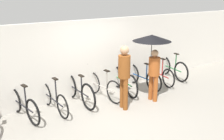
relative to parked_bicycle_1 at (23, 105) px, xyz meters
The scene contains 12 objects.
ground_plane 2.73m from the parked_bicycle_1, 30.60° to the right, with size 30.00×30.00×0.00m, color gray.
back_wall 2.51m from the parked_bicycle_1, 11.58° to the left, with size 14.22×0.12×2.30m.
parked_bicycle_1 is the anchor object (origin of this frame).
parked_bicycle_2 0.78m from the parked_bicycle_1, ahead, with size 0.44×1.65×1.08m.
parked_bicycle_3 1.56m from the parked_bicycle_1, ahead, with size 0.44×1.82×1.03m.
parked_bicycle_4 2.33m from the parked_bicycle_1, ahead, with size 0.44×1.71×1.00m.
parked_bicycle_5 3.11m from the parked_bicycle_1, ahead, with size 0.47×1.74×1.04m.
parked_bicycle_6 3.89m from the parked_bicycle_1, ahead, with size 0.44×1.76×1.05m.
parked_bicycle_7 4.67m from the parked_bicycle_1, ahead, with size 0.46×1.72×1.11m.
parked_bicycle_8 5.44m from the parked_bicycle_1, ahead, with size 0.44×1.68×1.03m.
pedestrian_leading 2.69m from the parked_bicycle_1, 22.15° to the right, with size 0.32×0.32×1.75m.
pedestrian_center 3.76m from the parked_bicycle_1, 15.28° to the right, with size 1.09×1.09×1.93m.
Camera 1 is at (-3.74, -4.56, 3.04)m, focal length 40.00 mm.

